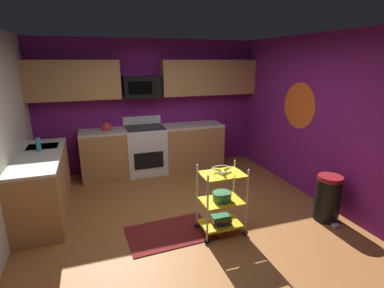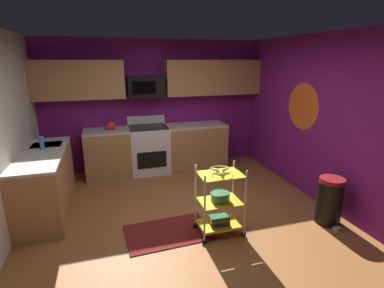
{
  "view_description": "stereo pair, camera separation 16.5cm",
  "coord_description": "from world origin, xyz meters",
  "px_view_note": "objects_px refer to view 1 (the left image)",
  "views": [
    {
      "loc": [
        -1.13,
        -3.5,
        2.2
      ],
      "look_at": [
        0.17,
        0.29,
        1.05
      ],
      "focal_mm": 27.45,
      "sensor_mm": 36.0,
      "label": 1
    },
    {
      "loc": [
        -0.98,
        -3.55,
        2.2
      ],
      "look_at": [
        0.17,
        0.29,
        1.05
      ],
      "focal_mm": 27.45,
      "sensor_mm": 36.0,
      "label": 2
    }
  ],
  "objects_px": {
    "dish_soap_bottle": "(38,145)",
    "rolling_cart": "(221,201)",
    "oven_range": "(146,149)",
    "mixing_bowl_large": "(222,196)",
    "kettle": "(107,127)",
    "book_stack": "(221,219)",
    "microwave": "(142,87)",
    "fruit_bowl": "(222,170)",
    "trash_can": "(328,198)"
  },
  "relations": [
    {
      "from": "oven_range",
      "to": "kettle",
      "type": "distance_m",
      "value": 0.88
    },
    {
      "from": "dish_soap_bottle",
      "to": "book_stack",
      "type": "bearing_deg",
      "value": -33.01
    },
    {
      "from": "fruit_bowl",
      "to": "dish_soap_bottle",
      "type": "bearing_deg",
      "value": 146.99
    },
    {
      "from": "rolling_cart",
      "to": "trash_can",
      "type": "distance_m",
      "value": 1.57
    },
    {
      "from": "oven_range",
      "to": "mixing_bowl_large",
      "type": "relative_size",
      "value": 4.37
    },
    {
      "from": "book_stack",
      "to": "dish_soap_bottle",
      "type": "xyz_separation_m",
      "value": [
        -2.25,
        1.46,
        0.84
      ]
    },
    {
      "from": "rolling_cart",
      "to": "dish_soap_bottle",
      "type": "height_order",
      "value": "dish_soap_bottle"
    },
    {
      "from": "fruit_bowl",
      "to": "dish_soap_bottle",
      "type": "relative_size",
      "value": 1.36
    },
    {
      "from": "book_stack",
      "to": "kettle",
      "type": "height_order",
      "value": "kettle"
    },
    {
      "from": "kettle",
      "to": "mixing_bowl_large",
      "type": "bearing_deg",
      "value": -63.35
    },
    {
      "from": "kettle",
      "to": "dish_soap_bottle",
      "type": "xyz_separation_m",
      "value": [
        -1.01,
        -1.02,
        0.02
      ]
    },
    {
      "from": "book_stack",
      "to": "kettle",
      "type": "bearing_deg",
      "value": 116.55
    },
    {
      "from": "kettle",
      "to": "rolling_cart",
      "type": "bearing_deg",
      "value": -63.45
    },
    {
      "from": "microwave",
      "to": "fruit_bowl",
      "type": "bearing_deg",
      "value": -78.48
    },
    {
      "from": "rolling_cart",
      "to": "book_stack",
      "type": "xyz_separation_m",
      "value": [
        0.0,
        -0.0,
        -0.27
      ]
    },
    {
      "from": "rolling_cart",
      "to": "fruit_bowl",
      "type": "relative_size",
      "value": 3.36
    },
    {
      "from": "trash_can",
      "to": "microwave",
      "type": "bearing_deg",
      "value": 126.86
    },
    {
      "from": "book_stack",
      "to": "dish_soap_bottle",
      "type": "bearing_deg",
      "value": 146.99
    },
    {
      "from": "rolling_cart",
      "to": "dish_soap_bottle",
      "type": "relative_size",
      "value": 4.57
    },
    {
      "from": "rolling_cart",
      "to": "trash_can",
      "type": "xyz_separation_m",
      "value": [
        1.56,
        -0.19,
        -0.12
      ]
    },
    {
      "from": "mixing_bowl_large",
      "to": "book_stack",
      "type": "bearing_deg",
      "value": -180.0
    },
    {
      "from": "book_stack",
      "to": "kettle",
      "type": "relative_size",
      "value": 1.03
    },
    {
      "from": "mixing_bowl_large",
      "to": "trash_can",
      "type": "bearing_deg",
      "value": -7.06
    },
    {
      "from": "rolling_cart",
      "to": "oven_range",
      "type": "bearing_deg",
      "value": 101.98
    },
    {
      "from": "microwave",
      "to": "trash_can",
      "type": "bearing_deg",
      "value": -53.14
    },
    {
      "from": "rolling_cart",
      "to": "fruit_bowl",
      "type": "height_order",
      "value": "rolling_cart"
    },
    {
      "from": "oven_range",
      "to": "rolling_cart",
      "type": "xyz_separation_m",
      "value": [
        0.53,
        -2.48,
        -0.03
      ]
    },
    {
      "from": "book_stack",
      "to": "trash_can",
      "type": "height_order",
      "value": "trash_can"
    },
    {
      "from": "rolling_cart",
      "to": "dish_soap_bottle",
      "type": "bearing_deg",
      "value": 146.99
    },
    {
      "from": "oven_range",
      "to": "book_stack",
      "type": "xyz_separation_m",
      "value": [
        0.53,
        -2.48,
        -0.3
      ]
    },
    {
      "from": "oven_range",
      "to": "microwave",
      "type": "distance_m",
      "value": 1.23
    },
    {
      "from": "rolling_cart",
      "to": "kettle",
      "type": "relative_size",
      "value": 3.47
    },
    {
      "from": "microwave",
      "to": "dish_soap_bottle",
      "type": "relative_size",
      "value": 3.5
    },
    {
      "from": "fruit_bowl",
      "to": "dish_soap_bottle",
      "type": "height_order",
      "value": "dish_soap_bottle"
    },
    {
      "from": "oven_range",
      "to": "microwave",
      "type": "relative_size",
      "value": 1.57
    },
    {
      "from": "kettle",
      "to": "microwave",
      "type": "bearing_deg",
      "value": 8.67
    },
    {
      "from": "oven_range",
      "to": "mixing_bowl_large",
      "type": "distance_m",
      "value": 2.54
    },
    {
      "from": "dish_soap_bottle",
      "to": "rolling_cart",
      "type": "bearing_deg",
      "value": -33.01
    },
    {
      "from": "fruit_bowl",
      "to": "book_stack",
      "type": "xyz_separation_m",
      "value": [
        0.0,
        -0.0,
        -0.69
      ]
    },
    {
      "from": "oven_range",
      "to": "fruit_bowl",
      "type": "relative_size",
      "value": 4.04
    },
    {
      "from": "book_stack",
      "to": "dish_soap_bottle",
      "type": "relative_size",
      "value": 1.35
    },
    {
      "from": "book_stack",
      "to": "oven_range",
      "type": "bearing_deg",
      "value": 101.98
    },
    {
      "from": "kettle",
      "to": "book_stack",
      "type": "bearing_deg",
      "value": -63.45
    },
    {
      "from": "microwave",
      "to": "mixing_bowl_large",
      "type": "bearing_deg",
      "value": -78.36
    },
    {
      "from": "dish_soap_bottle",
      "to": "trash_can",
      "type": "xyz_separation_m",
      "value": [
        3.81,
        -1.66,
        -0.69
      ]
    },
    {
      "from": "book_stack",
      "to": "dish_soap_bottle",
      "type": "height_order",
      "value": "dish_soap_bottle"
    },
    {
      "from": "rolling_cart",
      "to": "fruit_bowl",
      "type": "xyz_separation_m",
      "value": [
        -0.0,
        0.0,
        0.42
      ]
    },
    {
      "from": "fruit_bowl",
      "to": "dish_soap_bottle",
      "type": "distance_m",
      "value": 2.69
    },
    {
      "from": "rolling_cart",
      "to": "book_stack",
      "type": "relative_size",
      "value": 3.38
    },
    {
      "from": "oven_range",
      "to": "fruit_bowl",
      "type": "bearing_deg",
      "value": -78.02
    }
  ]
}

